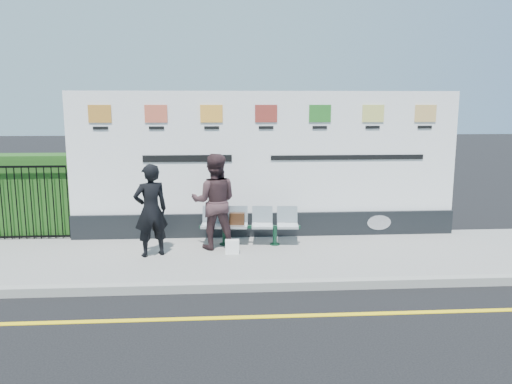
# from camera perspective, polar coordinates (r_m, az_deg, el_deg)

# --- Properties ---
(ground) EXTENTS (80.00, 80.00, 0.00)m
(ground) POSITION_cam_1_polar(r_m,az_deg,el_deg) (7.00, -0.37, -14.13)
(ground) COLOR black
(pavement) EXTENTS (14.00, 3.00, 0.12)m
(pavement) POSITION_cam_1_polar(r_m,az_deg,el_deg) (9.31, -1.31, -7.48)
(pavement) COLOR gray
(pavement) RESTS_ON ground
(kerb) EXTENTS (14.00, 0.18, 0.14)m
(kerb) POSITION_cam_1_polar(r_m,az_deg,el_deg) (7.89, -0.82, -10.69)
(kerb) COLOR gray
(kerb) RESTS_ON ground
(yellow_line) EXTENTS (14.00, 0.10, 0.01)m
(yellow_line) POSITION_cam_1_polar(r_m,az_deg,el_deg) (6.99, -0.37, -14.10)
(yellow_line) COLOR yellow
(yellow_line) RESTS_ON ground
(billboard) EXTENTS (8.00, 0.30, 3.00)m
(billboard) POSITION_cam_1_polar(r_m,az_deg,el_deg) (10.36, 1.10, 2.04)
(billboard) COLOR black
(billboard) RESTS_ON pavement
(hedge) EXTENTS (2.35, 0.70, 1.70)m
(hedge) POSITION_cam_1_polar(r_m,az_deg,el_deg) (11.62, -24.91, -0.27)
(hedge) COLOR #1F4B16
(hedge) RESTS_ON pavement
(railing) EXTENTS (2.05, 0.06, 1.54)m
(railing) POSITION_cam_1_polar(r_m,az_deg,el_deg) (11.22, -25.70, -1.09)
(railing) COLOR black
(railing) RESTS_ON pavement
(bench) EXTENTS (1.93, 0.66, 0.41)m
(bench) POSITION_cam_1_polar(r_m,az_deg,el_deg) (9.86, -0.73, -4.88)
(bench) COLOR #AEB5B8
(bench) RESTS_ON pavement
(woman_left) EXTENTS (0.73, 0.62, 1.69)m
(woman_left) POSITION_cam_1_polar(r_m,az_deg,el_deg) (9.21, -11.93, -2.06)
(woman_left) COLOR black
(woman_left) RESTS_ON pavement
(woman_right) EXTENTS (0.91, 0.72, 1.83)m
(woman_right) POSITION_cam_1_polar(r_m,az_deg,el_deg) (9.51, -4.78, -1.09)
(woman_right) COLOR #3A2628
(woman_right) RESTS_ON pavement
(handbag_brown) EXTENTS (0.31, 0.16, 0.23)m
(handbag_brown) POSITION_cam_1_polar(r_m,az_deg,el_deg) (9.79, -2.19, -3.07)
(handbag_brown) COLOR #331C0E
(handbag_brown) RESTS_ON bench
(carrier_bag_white) EXTENTS (0.26, 0.15, 0.26)m
(carrier_bag_white) POSITION_cam_1_polar(r_m,az_deg,el_deg) (9.32, -2.74, -6.27)
(carrier_bag_white) COLOR white
(carrier_bag_white) RESTS_ON pavement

